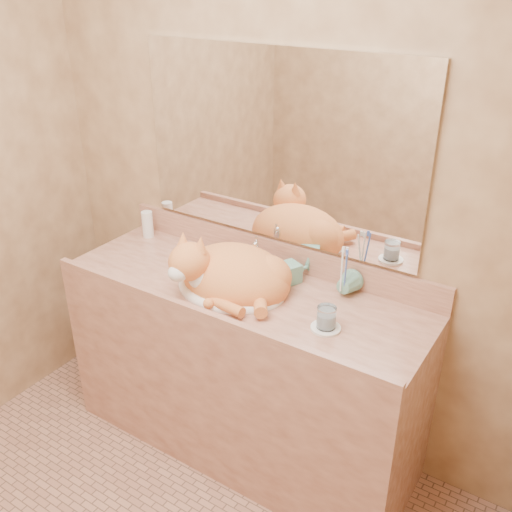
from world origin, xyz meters
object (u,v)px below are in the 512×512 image
Objects in this scene: cat at (229,272)px; soap_dispenser at (273,267)px; vanity_counter at (242,369)px; sink_basin at (231,273)px; toothbrush_cup at (342,289)px; water_glass at (326,317)px.

cat reaches higher than soap_dispenser.
vanity_counter is 8.41× the size of soap_dispenser.
vanity_counter is 3.41× the size of sink_basin.
soap_dispenser is (0.14, 0.10, 0.02)m from sink_basin.
sink_basin is at bearing -157.42° from toothbrush_cup.
toothbrush_cup is at bearing 100.86° from water_glass.
soap_dispenser is at bearing 36.50° from cat.
soap_dispenser reaches higher than water_glass.
sink_basin is 0.46m from toothbrush_cup.
water_glass is at bearing -1.12° from soap_dispenser.
soap_dispenser is at bearing 38.67° from vanity_counter.
water_glass is at bearing -12.54° from sink_basin.
sink_basin is (-0.03, -0.02, 0.50)m from vanity_counter.
cat reaches higher than toothbrush_cup.
vanity_counter is 0.50m from sink_basin.
water_glass reaches higher than toothbrush_cup.
toothbrush_cup reaches higher than vanity_counter.
toothbrush_cup is (0.42, 0.18, -0.03)m from sink_basin.
toothbrush_cup is 1.15× the size of water_glass.
soap_dispenser is (0.14, 0.12, 0.01)m from cat.
cat is at bearing -155.48° from toothbrush_cup.
water_glass is (0.47, -0.04, -0.03)m from cat.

